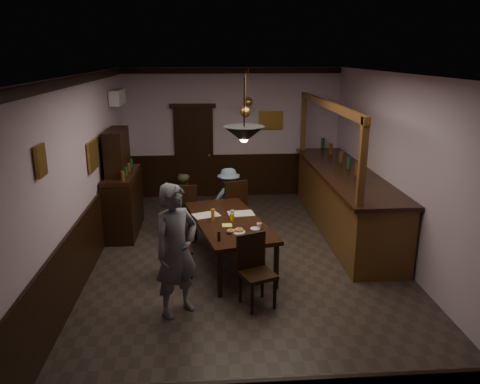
{
  "coord_description": "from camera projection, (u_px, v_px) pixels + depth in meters",
  "views": [
    {
      "loc": [
        -0.61,
        -6.84,
        3.3
      ],
      "look_at": [
        -0.08,
        0.36,
        1.15
      ],
      "focal_mm": 35.0,
      "sensor_mm": 36.0,
      "label": 1
    }
  ],
  "objects": [
    {
      "name": "room",
      "position": [
        247.0,
        177.0,
        7.1
      ],
      "size": [
        5.01,
        8.01,
        3.01
      ],
      "color": "#2D2621",
      "rests_on": "ground"
    },
    {
      "name": "dining_table",
      "position": [
        228.0,
        224.0,
        7.47
      ],
      "size": [
        1.48,
        2.37,
        0.75
      ],
      "rotation": [
        0.0,
        0.0,
        0.23
      ],
      "color": "black",
      "rests_on": "ground"
    },
    {
      "name": "chair_far_left",
      "position": [
        185.0,
        209.0,
        8.52
      ],
      "size": [
        0.48,
        0.48,
        1.05
      ],
      "rotation": [
        0.0,
        0.0,
        3.18
      ],
      "color": "black",
      "rests_on": "ground"
    },
    {
      "name": "chair_far_right",
      "position": [
        234.0,
        204.0,
        8.79
      ],
      "size": [
        0.59,
        0.59,
        1.05
      ],
      "rotation": [
        0.0,
        0.0,
        3.51
      ],
      "color": "black",
      "rests_on": "ground"
    },
    {
      "name": "chair_near",
      "position": [
        255.0,
        267.0,
        6.3
      ],
      "size": [
        0.55,
        0.55,
        0.98
      ],
      "rotation": [
        0.0,
        0.0,
        0.38
      ],
      "color": "black",
      "rests_on": "ground"
    },
    {
      "name": "chair_side",
      "position": [
        173.0,
        245.0,
        7.08
      ],
      "size": [
        0.45,
        0.45,
        0.93
      ],
      "rotation": [
        0.0,
        0.0,
        1.71
      ],
      "color": "black",
      "rests_on": "ground"
    },
    {
      "name": "person_standing",
      "position": [
        176.0,
        250.0,
        5.97
      ],
      "size": [
        0.77,
        0.74,
        1.77
      ],
      "primitive_type": "imported",
      "rotation": [
        0.0,
        0.0,
        0.69
      ],
      "color": "slate",
      "rests_on": "ground"
    },
    {
      "name": "person_seated_left",
      "position": [
        183.0,
        204.0,
        8.78
      ],
      "size": [
        0.58,
        0.46,
        1.17
      ],
      "primitive_type": "imported",
      "rotation": [
        0.0,
        0.0,
        3.18
      ],
      "color": "#46492B",
      "rests_on": "ground"
    },
    {
      "name": "person_seated_right",
      "position": [
        229.0,
        198.0,
        9.04
      ],
      "size": [
        0.87,
        0.63,
        1.2
      ],
      "primitive_type": "imported",
      "rotation": [
        0.0,
        0.0,
        3.4
      ],
      "color": "slate",
      "rests_on": "ground"
    },
    {
      "name": "newspaper_left",
      "position": [
        206.0,
        215.0,
        7.66
      ],
      "size": [
        0.5,
        0.43,
        0.01
      ],
      "primitive_type": "cube",
      "rotation": [
        0.0,
        0.0,
        0.37
      ],
      "color": "silver",
      "rests_on": "dining_table"
    },
    {
      "name": "newspaper_right",
      "position": [
        241.0,
        214.0,
        7.73
      ],
      "size": [
        0.45,
        0.35,
        0.01
      ],
      "primitive_type": "cube",
      "rotation": [
        0.0,
        0.0,
        0.13
      ],
      "color": "silver",
      "rests_on": "dining_table"
    },
    {
      "name": "napkin",
      "position": [
        227.0,
        225.0,
        7.21
      ],
      "size": [
        0.18,
        0.18,
        0.0
      ],
      "primitive_type": "cube",
      "rotation": [
        0.0,
        0.0,
        0.23
      ],
      "color": "#ECEC57",
      "rests_on": "dining_table"
    },
    {
      "name": "saucer",
      "position": [
        255.0,
        229.0,
        7.06
      ],
      "size": [
        0.15,
        0.15,
        0.01
      ],
      "primitive_type": "cylinder",
      "color": "white",
      "rests_on": "dining_table"
    },
    {
      "name": "coffee_cup",
      "position": [
        259.0,
        226.0,
        7.06
      ],
      "size": [
        0.1,
        0.1,
        0.07
      ],
      "primitive_type": "imported",
      "rotation": [
        0.0,
        0.0,
        0.23
      ],
      "color": "white",
      "rests_on": "saucer"
    },
    {
      "name": "pastry_plate",
      "position": [
        238.0,
        232.0,
        6.92
      ],
      "size": [
        0.22,
        0.22,
        0.01
      ],
      "primitive_type": "cylinder",
      "color": "white",
      "rests_on": "dining_table"
    },
    {
      "name": "pastry_ring_a",
      "position": [
        231.0,
        231.0,
        6.88
      ],
      "size": [
        0.13,
        0.13,
        0.04
      ],
      "primitive_type": "torus",
      "color": "#C68C47",
      "rests_on": "pastry_plate"
    },
    {
      "name": "pastry_ring_b",
      "position": [
        239.0,
        230.0,
        6.93
      ],
      "size": [
        0.13,
        0.13,
        0.04
      ],
      "primitive_type": "torus",
      "color": "#C68C47",
      "rests_on": "pastry_plate"
    },
    {
      "name": "soda_can",
      "position": [
        232.0,
        217.0,
        7.38
      ],
      "size": [
        0.07,
        0.07,
        0.12
      ],
      "primitive_type": "cylinder",
      "color": "yellow",
      "rests_on": "dining_table"
    },
    {
      "name": "beer_glass",
      "position": [
        213.0,
        215.0,
        7.37
      ],
      "size": [
        0.06,
        0.06,
        0.2
      ],
      "primitive_type": "cylinder",
      "color": "#BF721E",
      "rests_on": "dining_table"
    },
    {
      "name": "water_glass",
      "position": [
        232.0,
        215.0,
        7.46
      ],
      "size": [
        0.06,
        0.06,
        0.15
      ],
      "primitive_type": "cylinder",
      "color": "silver",
      "rests_on": "dining_table"
    },
    {
      "name": "pepper_mill",
      "position": [
        219.0,
        236.0,
        6.6
      ],
      "size": [
        0.04,
        0.04,
        0.14
      ],
      "primitive_type": "cylinder",
      "color": "black",
      "rests_on": "dining_table"
    },
    {
      "name": "sideboard",
      "position": [
        122.0,
        192.0,
        8.79
      ],
      "size": [
        0.53,
        1.5,
        1.98
      ],
      "color": "black",
      "rests_on": "ground"
    },
    {
      "name": "bar_counter",
      "position": [
        344.0,
        199.0,
        8.92
      ],
      "size": [
        1.02,
        4.41,
        2.47
      ],
      "color": "#553316",
      "rests_on": "ground"
    },
    {
      "name": "door_back",
      "position": [
        194.0,
        153.0,
        10.94
      ],
      "size": [
        0.9,
        0.06,
        2.1
      ],
      "primitive_type": "cube",
      "color": "black",
      "rests_on": "ground"
    },
    {
      "name": "ac_unit",
      "position": [
        117.0,
        97.0,
        9.43
      ],
      "size": [
        0.2,
        0.85,
        0.3
      ],
      "color": "white",
      "rests_on": "ground"
    },
    {
      "name": "picture_left_small",
      "position": [
        41.0,
        161.0,
        5.21
      ],
      "size": [
        0.04,
        0.28,
        0.36
      ],
      "color": "olive",
      "rests_on": "ground"
    },
    {
      "name": "picture_left_large",
      "position": [
        93.0,
        155.0,
        7.63
      ],
      "size": [
        0.04,
        0.62,
        0.48
      ],
      "color": "olive",
      "rests_on": "ground"
    },
    {
      "name": "picture_back",
      "position": [
        271.0,
        120.0,
        10.86
      ],
      "size": [
        0.55,
        0.04,
        0.42
      ],
      "color": "olive",
      "rests_on": "ground"
    },
    {
      "name": "pendant_iron",
      "position": [
        244.0,
        134.0,
        6.29
      ],
      "size": [
        0.56,
        0.56,
        0.86
      ],
      "color": "black",
      "rests_on": "ground"
    },
    {
      "name": "pendant_brass_mid",
      "position": [
        246.0,
        112.0,
        8.33
      ],
      "size": [
        0.2,
        0.2,
        0.81
      ],
      "color": "#BF8C3F",
      "rests_on": "ground"
    },
    {
      "name": "pendant_brass_far",
      "position": [
        248.0,
        102.0,
        9.97
      ],
      "size": [
        0.2,
        0.2,
        0.81
      ],
      "color": "#BF8C3F",
      "rests_on": "ground"
    }
  ]
}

